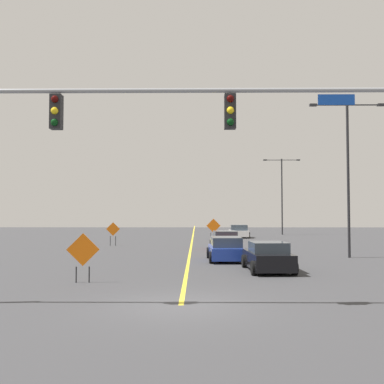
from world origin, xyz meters
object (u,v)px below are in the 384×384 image
object	(u,v)px
construction_sign_left_lane	(213,227)
car_red_passing	(225,241)
street_lamp_mid_left	(348,165)
car_blue_near	(226,249)
car_black_approaching	(268,257)
car_white_far	(239,231)
street_lamp_near_left	(282,190)
construction_sign_median_far	(83,252)
traffic_signal_assembly	(63,128)
construction_sign_right_lane	(113,231)

from	to	relation	value
construction_sign_left_lane	car_red_passing	xyz separation A→B (m)	(0.43, -10.83, -0.69)
street_lamp_mid_left	car_blue_near	xyz separation A→B (m)	(-7.58, -1.76, -4.95)
car_black_approaching	car_blue_near	size ratio (longest dim) A/B	1.01
construction_sign_left_lane	car_blue_near	xyz separation A→B (m)	(0.03, -18.14, -0.68)
street_lamp_mid_left	car_white_far	distance (m)	22.23
street_lamp_near_left	construction_sign_median_far	distance (m)	40.49
car_black_approaching	car_blue_near	xyz separation A→B (m)	(-1.68, 4.48, 0.01)
construction_sign_median_far	car_black_approaching	distance (m)	8.54
construction_sign_left_lane	construction_sign_median_far	bearing A→B (deg)	-103.14
car_red_passing	car_white_far	xyz separation A→B (m)	(2.45, 15.60, 0.01)
traffic_signal_assembly	street_lamp_mid_left	xyz separation A→B (m)	(13.26, 13.95, 0.31)
construction_sign_left_lane	car_white_far	bearing A→B (deg)	58.91
street_lamp_near_left	car_white_far	bearing A→B (deg)	-132.21
construction_sign_median_far	construction_sign_left_lane	size ratio (longest dim) A/B	0.91
street_lamp_near_left	construction_sign_left_lane	xyz separation A→B (m)	(-8.83, -11.34, -4.17)
construction_sign_right_lane	car_blue_near	bearing A→B (deg)	-52.81
street_lamp_near_left	street_lamp_mid_left	distance (m)	27.74
traffic_signal_assembly	car_white_far	bearing A→B (deg)	76.35
street_lamp_mid_left	construction_sign_median_far	distance (m)	17.34
car_red_passing	construction_sign_right_lane	bearing A→B (deg)	156.23
car_blue_near	street_lamp_near_left	bearing A→B (deg)	73.37
street_lamp_mid_left	car_blue_near	world-z (taller)	street_lamp_mid_left
construction_sign_right_lane	street_lamp_mid_left	bearing A→B (deg)	-30.48
traffic_signal_assembly	construction_sign_right_lane	world-z (taller)	traffic_signal_assembly
car_red_passing	car_blue_near	bearing A→B (deg)	-93.14
car_red_passing	car_blue_near	size ratio (longest dim) A/B	1.05
street_lamp_near_left	street_lamp_mid_left	bearing A→B (deg)	-92.52
street_lamp_mid_left	car_black_approaching	world-z (taller)	street_lamp_mid_left
street_lamp_near_left	car_blue_near	size ratio (longest dim) A/B	2.32
street_lamp_mid_left	construction_sign_left_lane	world-z (taller)	street_lamp_mid_left
construction_sign_median_far	construction_sign_left_lane	world-z (taller)	construction_sign_left_lane
car_black_approaching	car_white_far	world-z (taller)	car_white_far
car_red_passing	car_white_far	bearing A→B (deg)	81.09
construction_sign_right_lane	car_blue_near	world-z (taller)	construction_sign_right_lane
construction_sign_median_far	car_red_passing	xyz separation A→B (m)	(6.52, 15.24, -0.55)
street_lamp_mid_left	car_red_passing	size ratio (longest dim) A/B	2.25
street_lamp_near_left	car_red_passing	distance (m)	24.19
car_white_far	car_blue_near	size ratio (longest dim) A/B	0.98
car_black_approaching	construction_sign_median_far	bearing A→B (deg)	-156.12
traffic_signal_assembly	street_lamp_mid_left	world-z (taller)	street_lamp_mid_left
car_black_approaching	car_white_far	xyz separation A→B (m)	(1.17, 27.38, 0.03)
street_lamp_near_left	street_lamp_mid_left	world-z (taller)	street_lamp_mid_left
traffic_signal_assembly	car_blue_near	world-z (taller)	traffic_signal_assembly
construction_sign_median_far	car_black_approaching	xyz separation A→B (m)	(7.79, 3.45, -0.56)
traffic_signal_assembly	car_red_passing	world-z (taller)	traffic_signal_assembly
construction_sign_right_lane	car_red_passing	xyz separation A→B (m)	(8.93, -3.94, -0.58)
traffic_signal_assembly	car_blue_near	size ratio (longest dim) A/B	3.94
traffic_signal_assembly	construction_sign_right_lane	xyz separation A→B (m)	(-2.85, 23.44, -4.06)
street_lamp_near_left	car_blue_near	xyz separation A→B (m)	(-8.80, -29.47, -4.85)
traffic_signal_assembly	construction_sign_right_lane	bearing A→B (deg)	96.94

